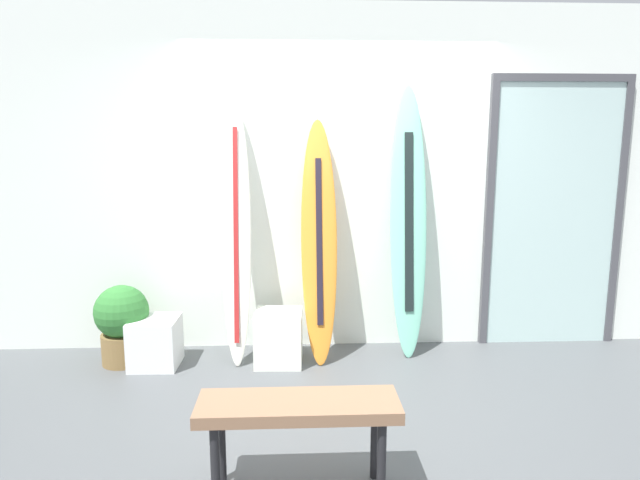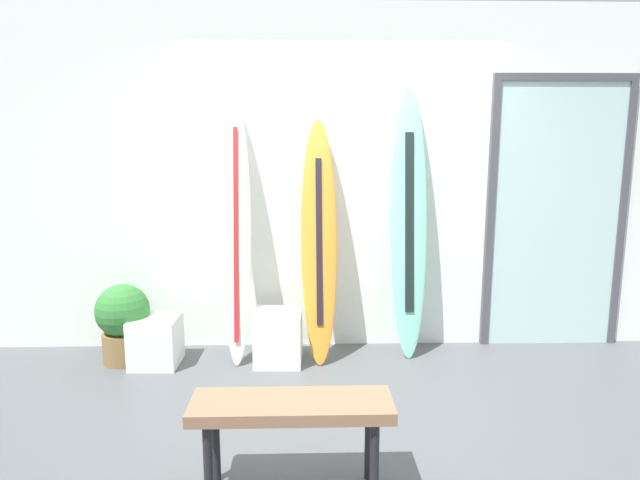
{
  "view_description": "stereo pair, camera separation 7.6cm",
  "coord_description": "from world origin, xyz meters",
  "px_view_note": "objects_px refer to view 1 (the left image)",
  "views": [
    {
      "loc": [
        -0.37,
        -3.26,
        1.68
      ],
      "look_at": [
        -0.17,
        0.95,
        0.95
      ],
      "focal_mm": 30.57,
      "sensor_mm": 36.0,
      "label": 1
    },
    {
      "loc": [
        -0.29,
        -3.26,
        1.68
      ],
      "look_at": [
        -0.17,
        0.95,
        0.95
      ],
      "focal_mm": 30.57,
      "sensor_mm": 36.0,
      "label": 2
    }
  ],
  "objects_px": {
    "surfboard_sunset": "(319,241)",
    "potted_plant": "(122,322)",
    "surfboard_seafoam": "(408,224)",
    "glass_door": "(554,209)",
    "display_block_center": "(155,342)",
    "bench": "(298,414)",
    "surfboard_ivory": "(236,234)",
    "display_block_left": "(279,337)"
  },
  "relations": [
    {
      "from": "surfboard_sunset",
      "to": "potted_plant",
      "type": "relative_size",
      "value": 3.04
    },
    {
      "from": "surfboard_seafoam",
      "to": "glass_door",
      "type": "relative_size",
      "value": 0.96
    },
    {
      "from": "surfboard_seafoam",
      "to": "display_block_center",
      "type": "height_order",
      "value": "surfboard_seafoam"
    },
    {
      "from": "glass_door",
      "to": "bench",
      "type": "relative_size",
      "value": 2.32
    },
    {
      "from": "surfboard_ivory",
      "to": "display_block_left",
      "type": "height_order",
      "value": "surfboard_ivory"
    },
    {
      "from": "glass_door",
      "to": "display_block_left",
      "type": "bearing_deg",
      "value": -170.97
    },
    {
      "from": "display_block_left",
      "to": "bench",
      "type": "distance_m",
      "value": 1.66
    },
    {
      "from": "surfboard_sunset",
      "to": "display_block_left",
      "type": "distance_m",
      "value": 0.82
    },
    {
      "from": "display_block_center",
      "to": "glass_door",
      "type": "xyz_separation_m",
      "value": [
        3.25,
        0.38,
        0.97
      ]
    },
    {
      "from": "surfboard_seafoam",
      "to": "glass_door",
      "type": "height_order",
      "value": "glass_door"
    },
    {
      "from": "display_block_center",
      "to": "potted_plant",
      "type": "distance_m",
      "value": 0.31
    },
    {
      "from": "display_block_left",
      "to": "bench",
      "type": "height_order",
      "value": "bench"
    },
    {
      "from": "display_block_center",
      "to": "bench",
      "type": "relative_size",
      "value": 0.39
    },
    {
      "from": "surfboard_sunset",
      "to": "surfboard_ivory",
      "type": "bearing_deg",
      "value": 178.56
    },
    {
      "from": "surfboard_sunset",
      "to": "display_block_left",
      "type": "xyz_separation_m",
      "value": [
        -0.32,
        -0.11,
        -0.74
      ]
    },
    {
      "from": "surfboard_sunset",
      "to": "display_block_left",
      "type": "relative_size",
      "value": 4.62
    },
    {
      "from": "surfboard_ivory",
      "to": "display_block_center",
      "type": "relative_size",
      "value": 5.35
    },
    {
      "from": "surfboard_seafoam",
      "to": "display_block_left",
      "type": "relative_size",
      "value": 5.27
    },
    {
      "from": "surfboard_ivory",
      "to": "bench",
      "type": "height_order",
      "value": "surfboard_ivory"
    },
    {
      "from": "surfboard_ivory",
      "to": "surfboard_seafoam",
      "type": "bearing_deg",
      "value": 2.4
    },
    {
      "from": "surfboard_ivory",
      "to": "surfboard_sunset",
      "type": "bearing_deg",
      "value": -1.44
    },
    {
      "from": "display_block_center",
      "to": "bench",
      "type": "height_order",
      "value": "bench"
    },
    {
      "from": "surfboard_sunset",
      "to": "potted_plant",
      "type": "bearing_deg",
      "value": -177.83
    },
    {
      "from": "surfboard_ivory",
      "to": "potted_plant",
      "type": "relative_size",
      "value": 3.23
    },
    {
      "from": "potted_plant",
      "to": "bench",
      "type": "bearing_deg",
      "value": -51.27
    },
    {
      "from": "surfboard_seafoam",
      "to": "display_block_center",
      "type": "xyz_separation_m",
      "value": [
        -1.99,
        -0.2,
        -0.88
      ]
    },
    {
      "from": "display_block_center",
      "to": "glass_door",
      "type": "bearing_deg",
      "value": 6.63
    },
    {
      "from": "glass_door",
      "to": "potted_plant",
      "type": "distance_m",
      "value": 3.63
    },
    {
      "from": "surfboard_seafoam",
      "to": "bench",
      "type": "bearing_deg",
      "value": -116.12
    },
    {
      "from": "display_block_center",
      "to": "bench",
      "type": "xyz_separation_m",
      "value": [
        1.1,
        -1.63,
        0.23
      ]
    },
    {
      "from": "surfboard_sunset",
      "to": "bench",
      "type": "distance_m",
      "value": 1.84
    },
    {
      "from": "surfboard_sunset",
      "to": "display_block_center",
      "type": "distance_m",
      "value": 1.49
    },
    {
      "from": "surfboard_sunset",
      "to": "glass_door",
      "type": "relative_size",
      "value": 0.84
    },
    {
      "from": "potted_plant",
      "to": "surfboard_ivory",
      "type": "bearing_deg",
      "value": 4.75
    },
    {
      "from": "display_block_center",
      "to": "glass_door",
      "type": "height_order",
      "value": "glass_door"
    },
    {
      "from": "surfboard_ivory",
      "to": "potted_plant",
      "type": "height_order",
      "value": "surfboard_ivory"
    },
    {
      "from": "potted_plant",
      "to": "display_block_left",
      "type": "bearing_deg",
      "value": -2.64
    },
    {
      "from": "display_block_left",
      "to": "glass_door",
      "type": "bearing_deg",
      "value": 9.03
    },
    {
      "from": "display_block_left",
      "to": "display_block_center",
      "type": "height_order",
      "value": "display_block_left"
    },
    {
      "from": "surfboard_sunset",
      "to": "glass_door",
      "type": "xyz_separation_m",
      "value": [
        1.98,
        0.25,
        0.21
      ]
    },
    {
      "from": "potted_plant",
      "to": "display_block_center",
      "type": "bearing_deg",
      "value": -14.54
    },
    {
      "from": "surfboard_seafoam",
      "to": "display_block_center",
      "type": "relative_size",
      "value": 5.76
    }
  ]
}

